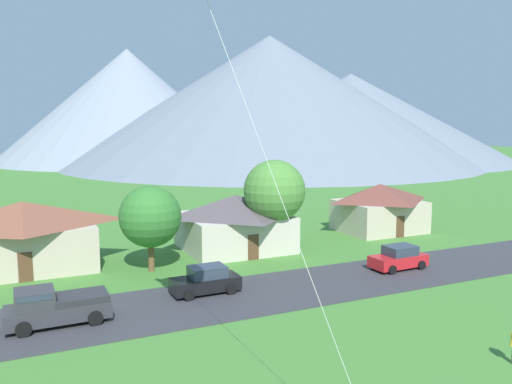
% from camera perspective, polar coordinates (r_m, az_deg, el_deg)
% --- Properties ---
extents(road_strip, '(160.00, 7.09, 0.08)m').
position_cam_1_polar(road_strip, '(30.87, -6.14, -12.11)').
color(road_strip, '#38383D').
rests_on(road_strip, ground).
extents(mountain_east_ridge, '(73.06, 73.06, 31.72)m').
position_cam_1_polar(mountain_east_ridge, '(152.68, -14.06, 9.36)').
color(mountain_east_ridge, gray).
rests_on(mountain_east_ridge, ground).
extents(mountain_far_east_ridge, '(91.93, 91.93, 25.03)m').
position_cam_1_polar(mountain_far_east_ridge, '(152.74, 10.44, 8.20)').
color(mountain_far_east_ridge, slate).
rests_on(mountain_far_east_ridge, ground).
extents(mountain_west_ridge, '(108.15, 108.15, 33.60)m').
position_cam_1_polar(mountain_west_ridge, '(137.98, 1.51, 10.19)').
color(mountain_west_ridge, slate).
rests_on(mountain_west_ridge, ground).
extents(house_leftmost, '(8.97, 8.00, 4.60)m').
position_cam_1_polar(house_leftmost, '(42.66, -2.38, -3.29)').
color(house_leftmost, beige).
rests_on(house_leftmost, ground).
extents(house_left_center, '(10.35, 6.69, 4.99)m').
position_cam_1_polar(house_left_center, '(40.16, -24.52, -4.37)').
color(house_left_center, beige).
rests_on(house_left_center, ground).
extents(house_rightmost, '(8.15, 6.69, 4.68)m').
position_cam_1_polar(house_rightmost, '(51.32, 13.61, -1.62)').
color(house_rightmost, beige).
rests_on(house_rightmost, ground).
extents(tree_near_left, '(4.98, 4.98, 7.64)m').
position_cam_1_polar(tree_near_left, '(40.84, 2.07, 0.12)').
color(tree_near_left, '#4C3823').
rests_on(tree_near_left, ground).
extents(tree_center, '(4.40, 4.40, 6.16)m').
position_cam_1_polar(tree_center, '(36.81, -11.73, -2.71)').
color(tree_center, brown).
rests_on(tree_center, ground).
extents(parked_car_red_west_end, '(4.26, 2.19, 1.68)m').
position_cam_1_polar(parked_car_red_west_end, '(38.44, 15.64, -7.10)').
color(parked_car_red_west_end, red).
rests_on(parked_car_red_west_end, road_strip).
extents(parked_car_black_mid_west, '(4.22, 2.12, 1.68)m').
position_cam_1_polar(parked_car_black_mid_west, '(32.03, -5.62, -9.80)').
color(parked_car_black_mid_west, black).
rests_on(parked_car_black_mid_west, road_strip).
extents(pickup_truck_charcoal_west_side, '(5.23, 2.39, 1.99)m').
position_cam_1_polar(pickup_truck_charcoal_west_side, '(29.01, -21.52, -11.78)').
color(pickup_truck_charcoal_west_side, '#333338').
rests_on(pickup_truck_charcoal_west_side, road_strip).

